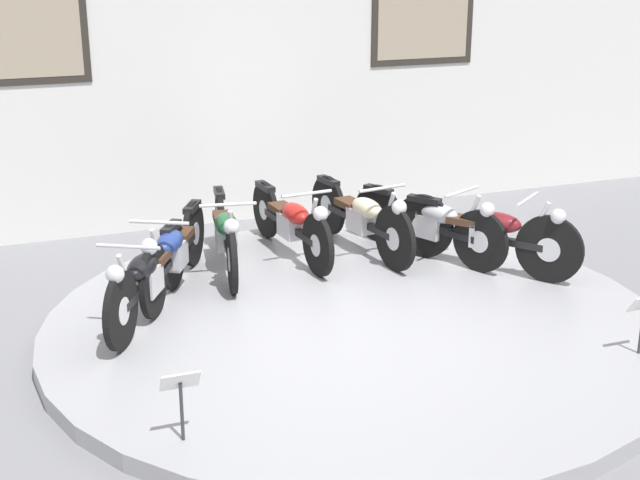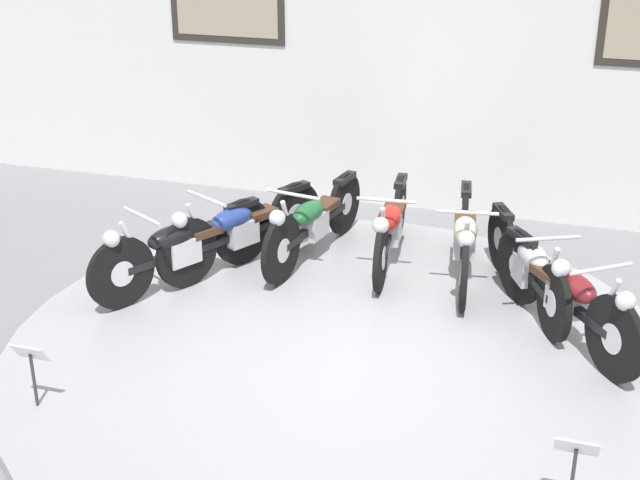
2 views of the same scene
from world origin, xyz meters
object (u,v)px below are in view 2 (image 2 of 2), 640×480
object	(u,v)px
motorcycle_blue	(240,228)
motorcycle_cream	(465,238)
motorcycle_silver	(528,263)
info_placard_front_left	(31,361)
motorcycle_green	(313,221)
info_placard_front_centre	(575,457)
motorcycle_black	(181,246)
motorcycle_red	(391,225)
motorcycle_maroon	(567,295)

from	to	relation	value
motorcycle_blue	motorcycle_cream	world-z (taller)	motorcycle_cream
motorcycle_silver	info_placard_front_left	distance (m)	4.18
motorcycle_green	info_placard_front_centre	distance (m)	4.02
info_placard_front_left	info_placard_front_centre	size ratio (longest dim) A/B	1.00
motorcycle_blue	motorcycle_cream	distance (m)	2.12
motorcycle_black	motorcycle_red	size ratio (longest dim) A/B	0.90
motorcycle_maroon	motorcycle_blue	bearing A→B (deg)	169.60
motorcycle_silver	info_placard_front_left	bearing A→B (deg)	-140.16
motorcycle_cream	motorcycle_blue	bearing A→B (deg)	-169.61
motorcycle_blue	motorcycle_green	size ratio (longest dim) A/B	0.91
motorcycle_black	motorcycle_blue	bearing A→B (deg)	58.08
motorcycle_black	motorcycle_green	distance (m)	1.35
motorcycle_cream	motorcycle_maroon	xyz separation A→B (m)	(0.96, -0.94, 0.00)
motorcycle_green	info_placard_front_centre	xyz separation A→B (m)	(2.60, -3.06, -0.02)
motorcycle_maroon	motorcycle_black	bearing A→B (deg)	-179.94
motorcycle_cream	motorcycle_maroon	bearing A→B (deg)	-44.35
motorcycle_green	info_placard_front_left	size ratio (longest dim) A/B	3.87
info_placard_front_left	motorcycle_red	bearing A→B (deg)	59.75
motorcycle_cream	info_placard_front_centre	bearing A→B (deg)	-69.88
motorcycle_green	info_placard_front_centre	bearing A→B (deg)	-49.65
motorcycle_silver	info_placard_front_left	world-z (taller)	motorcycle_silver
motorcycle_black	info_placard_front_centre	distance (m)	4.14
motorcycle_blue	motorcycle_maroon	xyz separation A→B (m)	(3.05, -0.56, 0.00)
info_placard_front_left	motorcycle_silver	bearing A→B (deg)	39.84
motorcycle_black	motorcycle_red	xyz separation A→B (m)	(1.70, 1.08, -0.01)
motorcycle_maroon	info_placard_front_centre	bearing A→B (deg)	-85.77
motorcycle_black	motorcycle_cream	xyz separation A→B (m)	(2.44, 0.95, 0.00)
motorcycle_cream	info_placard_front_centre	size ratio (longest dim) A/B	3.91
motorcycle_green	motorcycle_cream	size ratio (longest dim) A/B	0.99
motorcycle_black	info_placard_front_left	size ratio (longest dim) A/B	3.46
motorcycle_silver	info_placard_front_centre	size ratio (longest dim) A/B	3.57
motorcycle_black	motorcycle_maroon	world-z (taller)	motorcycle_maroon
motorcycle_blue	info_placard_front_left	world-z (taller)	motorcycle_blue
motorcycle_black	motorcycle_silver	bearing A→B (deg)	10.44
motorcycle_black	motorcycle_red	bearing A→B (deg)	32.41
motorcycle_green	motorcycle_blue	bearing A→B (deg)	-147.89
motorcycle_red	motorcycle_green	bearing A→B (deg)	-169.67
motorcycle_silver	motorcycle_red	bearing A→B (deg)	158.84
motorcycle_green	motorcycle_silver	distance (m)	2.12
motorcycle_maroon	info_placard_front_centre	distance (m)	2.12
motorcycle_blue	motorcycle_red	bearing A→B (deg)	20.94
info_placard_front_left	info_placard_front_centre	world-z (taller)	same
motorcycle_silver	info_placard_front_left	size ratio (longest dim) A/B	3.57
motorcycle_black	motorcycle_blue	xyz separation A→B (m)	(0.35, 0.56, 0.00)
motorcycle_black	info_placard_front_centre	world-z (taller)	motorcycle_black
motorcycle_silver	motorcycle_black	bearing A→B (deg)	-169.56
motorcycle_maroon	info_placard_front_centre	world-z (taller)	motorcycle_maroon
motorcycle_blue	info_placard_front_left	xyz separation A→B (m)	(-0.51, -2.68, -0.03)
motorcycle_black	motorcycle_green	world-z (taller)	motorcycle_black
motorcycle_silver	info_placard_front_centre	distance (m)	2.72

